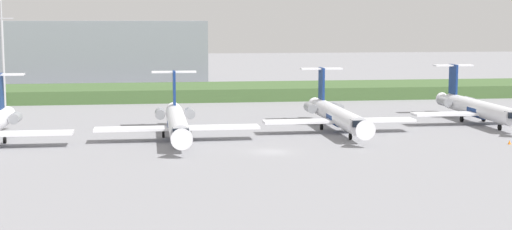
{
  "coord_description": "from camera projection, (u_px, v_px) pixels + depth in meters",
  "views": [
    {
      "loc": [
        -15.22,
        -94.72,
        16.88
      ],
      "look_at": [
        0.0,
        13.98,
        3.0
      ],
      "focal_mm": 53.42,
      "sensor_mm": 36.0,
      "label": 1
    }
  ],
  "objects": [
    {
      "name": "regional_jet_fourth",
      "position": [
        478.0,
        108.0,
        123.53
      ],
      "size": [
        22.81,
        31.0,
        9.0
      ],
      "color": "white",
      "rests_on": "ground"
    },
    {
      "name": "distant_hangar",
      "position": [
        89.0,
        54.0,
        188.16
      ],
      "size": [
        57.18,
        23.3,
        16.41
      ],
      "primitive_type": "cube",
      "color": "gray",
      "rests_on": "ground"
    },
    {
      "name": "safety_cone_front_marker",
      "position": [
        509.0,
        142.0,
        103.11
      ],
      "size": [
        0.44,
        0.44,
        0.55
      ],
      "primitive_type": "cone",
      "color": "orange",
      "rests_on": "ground"
    },
    {
      "name": "antenna_mast",
      "position": [
        3.0,
        51.0,
        146.56
      ],
      "size": [
        4.4,
        0.5,
        26.05
      ],
      "color": "#B2B2B7",
      "rests_on": "ground"
    },
    {
      "name": "grass_berm",
      "position": [
        221.0,
        92.0,
        163.99
      ],
      "size": [
        320.0,
        20.0,
        2.66
      ],
      "primitive_type": "cube",
      "color": "#426033",
      "rests_on": "ground"
    },
    {
      "name": "regional_jet_second",
      "position": [
        177.0,
        122.0,
        107.03
      ],
      "size": [
        22.81,
        31.0,
        9.0
      ],
      "color": "white",
      "rests_on": "ground"
    },
    {
      "name": "ground_plane",
      "position": [
        243.0,
        121.0,
        126.75
      ],
      "size": [
        500.0,
        500.0,
        0.0
      ],
      "primitive_type": "plane",
      "color": "gray"
    },
    {
      "name": "regional_jet_third",
      "position": [
        337.0,
        115.0,
        114.56
      ],
      "size": [
        22.81,
        31.0,
        9.0
      ],
      "color": "white",
      "rests_on": "ground"
    }
  ]
}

